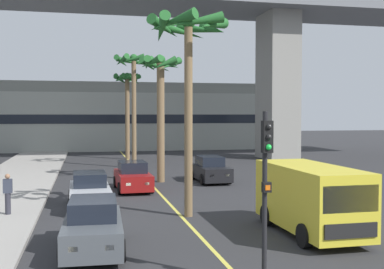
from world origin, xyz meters
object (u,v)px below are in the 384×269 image
delivery_van (310,197)px  palm_tree_near_median (127,90)px  car_queue_second (93,227)px  traffic_light_median_near (266,174)px  palm_tree_farthest_median (160,85)px  car_queue_fourth (133,177)px  car_queue_front (210,170)px  palm_tree_far_median (188,45)px  car_queue_third (90,192)px  palm_tree_mid_median (134,75)px  pedestrian_far_along (8,193)px

delivery_van → palm_tree_near_median: 30.08m
delivery_van → palm_tree_near_median: size_ratio=0.66×
car_queue_second → traffic_light_median_near: (3.99, -4.01, 1.99)m
palm_tree_farthest_median → car_queue_fourth: bearing=-124.3°
car_queue_front → palm_tree_far_median: 11.96m
car_queue_third → palm_tree_farthest_median: (4.29, 7.46, 5.17)m
palm_tree_near_median → palm_tree_mid_median: (-0.11, -7.31, 0.84)m
car_queue_second → car_queue_third: (-0.04, 6.90, 0.00)m
delivery_van → palm_tree_far_median: (-3.49, 3.77, 5.62)m
car_queue_third → palm_tree_near_median: size_ratio=0.52×
car_queue_second → car_queue_fourth: same height
palm_tree_mid_median → pedestrian_far_along: bearing=-111.3°
palm_tree_far_median → palm_tree_farthest_median: (0.42, 10.15, -1.01)m
car_queue_fourth → palm_tree_near_median: (1.27, 18.38, 5.59)m
palm_tree_mid_median → palm_tree_far_median: 18.34m
car_queue_second → palm_tree_farthest_median: 15.84m
car_queue_fourth → palm_tree_farthest_median: size_ratio=0.54×
delivery_van → car_queue_fourth: bearing=114.5°
car_queue_front → palm_tree_farthest_median: size_ratio=0.53×
palm_tree_farthest_median → pedestrian_far_along: (-7.49, -8.92, -4.90)m
car_queue_front → car_queue_third: same height
palm_tree_far_median → car_queue_front: bearing=70.5°
palm_tree_farthest_median → delivery_van: bearing=-77.5°
car_queue_front → palm_tree_far_median: bearing=-109.5°
palm_tree_near_median → palm_tree_farthest_median: 15.52m
car_queue_second → palm_tree_near_median: 30.58m
car_queue_fourth → palm_tree_mid_median: palm_tree_mid_median is taller
palm_tree_near_median → palm_tree_far_median: bearing=-89.4°
car_queue_front → palm_tree_mid_median: palm_tree_mid_median is taller
palm_tree_mid_median → palm_tree_far_median: palm_tree_mid_median is taller
palm_tree_mid_median → palm_tree_near_median: bearing=89.1°
palm_tree_mid_median → pedestrian_far_along: size_ratio=5.39×
car_queue_front → palm_tree_far_median: (-3.42, -9.65, 6.18)m
delivery_van → palm_tree_farthest_median: palm_tree_farthest_median is taller
car_queue_third → palm_tree_farthest_median: 10.04m
car_queue_front → pedestrian_far_along: size_ratio=2.54×
delivery_van → traffic_light_median_near: traffic_light_median_near is taller
car_queue_second → pedestrian_far_along: pedestrian_far_along is taller
car_queue_third → traffic_light_median_near: bearing=-69.7°
car_queue_second → palm_tree_farthest_median: (4.25, 14.36, 5.17)m
car_queue_front → palm_tree_mid_median: 11.46m
car_queue_third → palm_tree_mid_median: size_ratio=0.47×
car_queue_second → palm_tree_far_median: size_ratio=0.51×
palm_tree_far_median → pedestrian_far_along: (-7.07, 1.23, -5.91)m
car_queue_second → car_queue_third: 6.90m
car_queue_fourth → palm_tree_farthest_median: 6.24m
car_queue_third → delivery_van: size_ratio=0.78×
traffic_light_median_near → car_queue_front: bearing=79.7°
car_queue_front → car_queue_fourth: (-4.97, -2.38, 0.00)m
palm_tree_far_median → car_queue_second: bearing=-132.3°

